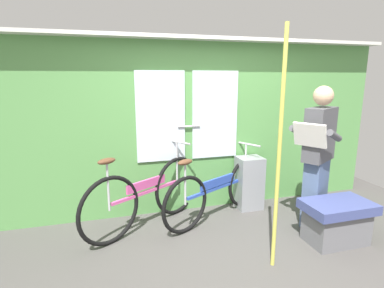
# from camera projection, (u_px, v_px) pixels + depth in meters

# --- Properties ---
(ground_plane) EXTENTS (5.94, 4.21, 0.04)m
(ground_plane) POSITION_uv_depth(u_px,v_px,m) (243.00, 261.00, 2.97)
(ground_plane) COLOR #474442
(train_door_wall) EXTENTS (4.94, 0.28, 2.18)m
(train_door_wall) POSITION_uv_depth(u_px,v_px,m) (202.00, 123.00, 3.94)
(train_door_wall) COLOR #56934C
(train_door_wall) RESTS_ON ground_plane
(bicycle_near_door) EXTENTS (1.49, 0.97, 0.95)m
(bicycle_near_door) POSITION_uv_depth(u_px,v_px,m) (146.00, 195.00, 3.52)
(bicycle_near_door) COLOR black
(bicycle_near_door) RESTS_ON ground_plane
(bicycle_leaning_behind) EXTENTS (1.57, 0.87, 0.87)m
(bicycle_leaning_behind) POSITION_uv_depth(u_px,v_px,m) (217.00, 191.00, 3.76)
(bicycle_leaning_behind) COLOR black
(bicycle_leaning_behind) RESTS_ON ground_plane
(passenger_reading_newspaper) EXTENTS (0.62, 0.56, 1.62)m
(passenger_reading_newspaper) POSITION_uv_depth(u_px,v_px,m) (318.00, 155.00, 3.46)
(passenger_reading_newspaper) COLOR slate
(passenger_reading_newspaper) RESTS_ON ground_plane
(trash_bin_by_wall) EXTENTS (0.32, 0.28, 0.69)m
(trash_bin_by_wall) POSITION_uv_depth(u_px,v_px,m) (249.00, 183.00, 4.07)
(trash_bin_by_wall) COLOR gray
(trash_bin_by_wall) RESTS_ON ground_plane
(handrail_pole) EXTENTS (0.04, 0.04, 2.14)m
(handrail_pole) POSITION_uv_depth(u_px,v_px,m) (279.00, 153.00, 2.65)
(handrail_pole) COLOR #C6C14C
(handrail_pole) RESTS_ON ground_plane
(bench_seat_corner) EXTENTS (0.70, 0.44, 0.45)m
(bench_seat_corner) POSITION_uv_depth(u_px,v_px,m) (336.00, 221.00, 3.22)
(bench_seat_corner) COLOR #3D477F
(bench_seat_corner) RESTS_ON ground_plane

